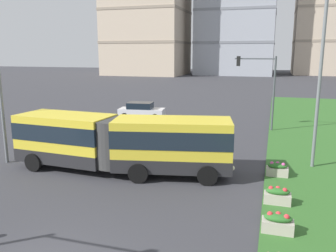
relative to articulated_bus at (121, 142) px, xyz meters
name	(u,v)px	position (x,y,z in m)	size (l,w,h in m)	color
articulated_bus	(121,142)	(0.00, 0.00, 0.00)	(11.99, 3.69, 3.00)	yellow
car_white_van	(141,111)	(-4.65, 14.97, -0.90)	(4.58, 2.43, 1.58)	silver
flower_planter_1	(278,223)	(8.08, -4.52, -1.23)	(1.10, 0.56, 0.74)	#B7AD9E
flower_planter_2	(277,195)	(8.08, -2.00, -1.23)	(1.10, 0.56, 0.74)	#B7AD9E
flower_planter_3	(277,169)	(8.08, 1.54, -1.23)	(1.10, 0.56, 0.74)	#B7AD9E
traffic_light_far_right	(261,80)	(6.65, 12.79, 2.48)	(3.29, 0.28, 6.06)	#474C51
streetlight_left	(0,83)	(-7.11, -0.50, 3.03)	(0.70, 0.28, 8.50)	slate
streetlight_median	(321,70)	(9.98, 3.70, 3.79)	(0.70, 0.28, 9.99)	slate
apartment_tower_west	(147,12)	(-28.61, 81.66, 15.99)	(22.11, 19.00, 35.25)	#C6B299
apartment_tower_centre	(330,10)	(22.00, 98.14, 16.75)	(19.01, 18.79, 36.77)	#C6B299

